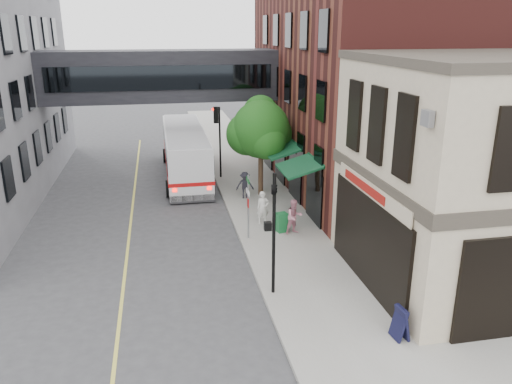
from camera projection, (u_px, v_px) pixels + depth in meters
name	position (u px, v px, depth m)	size (l,w,h in m)	color
ground	(275.00, 328.00, 16.25)	(120.00, 120.00, 0.00)	#38383A
sidewalk_main	(254.00, 191.00, 29.63)	(4.00, 60.00, 0.15)	gray
corner_building	(500.00, 172.00, 18.43)	(10.19, 8.12, 8.45)	#C6B797
brick_building	(381.00, 68.00, 29.85)	(13.76, 18.00, 14.00)	#4E1C18
skyway_bridge	(161.00, 76.00, 30.42)	(14.00, 3.18, 3.00)	black
traffic_signal_near	(273.00, 220.00, 17.24)	(0.44, 0.22, 4.60)	black
traffic_signal_far	(217.00, 128.00, 31.08)	(0.53, 0.28, 4.50)	black
street_sign_pole	(248.00, 201.00, 22.23)	(0.08, 0.75, 3.00)	gray
street_tree	(260.00, 129.00, 27.73)	(3.80, 3.20, 5.60)	#382619
lane_marking	(130.00, 225.00, 24.64)	(0.12, 40.00, 0.01)	#D8CC4C
bus	(185.00, 150.00, 32.31)	(2.79, 11.46, 3.08)	silver
pedestrian_a	(263.00, 208.00, 24.22)	(0.60, 0.39, 1.63)	silver
pedestrian_b	(294.00, 217.00, 23.05)	(0.80, 0.63, 1.65)	pink
pedestrian_c	(245.00, 185.00, 27.90)	(0.98, 0.57, 1.52)	black
newspaper_box	(282.00, 222.00, 23.37)	(0.46, 0.41, 0.93)	#16602E
sandwich_board	(400.00, 323.00, 15.29)	(0.38, 0.59, 1.06)	black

